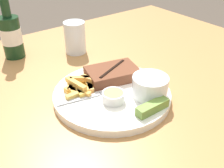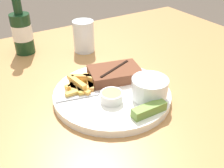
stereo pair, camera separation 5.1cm
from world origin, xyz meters
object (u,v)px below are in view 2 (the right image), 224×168
object	(u,v)px
coleslaw_cup	(150,87)
dipping_sauce_cup	(112,96)
beer_bottle	(22,31)
fork_utensil	(82,96)
steak_portion	(115,73)
dinner_plate	(112,94)
drinking_glass	(84,36)
pickle_spear	(149,109)

from	to	relation	value
coleslaw_cup	dipping_sauce_cup	size ratio (longest dim) A/B	1.62
dipping_sauce_cup	beer_bottle	size ratio (longest dim) A/B	0.25
fork_utensil	beer_bottle	xyz separation A→B (m)	(-0.03, 0.34, 0.05)
steak_portion	dipping_sauce_cup	world-z (taller)	steak_portion
dinner_plate	dipping_sauce_cup	distance (m)	0.05
fork_utensil	coleslaw_cup	bearing A→B (deg)	-19.12
steak_portion	drinking_glass	bearing A→B (deg)	83.81
dipping_sauce_cup	fork_utensil	world-z (taller)	dipping_sauce_cup
steak_portion	coleslaw_cup	size ratio (longest dim) A/B	1.76
fork_utensil	beer_bottle	bearing A→B (deg)	108.06
dinner_plate	beer_bottle	size ratio (longest dim) A/B	1.38
dipping_sauce_cup	steak_portion	bearing A→B (deg)	53.92
dinner_plate	fork_utensil	size ratio (longest dim) A/B	2.07
dipping_sauce_cup	beer_bottle	world-z (taller)	beer_bottle
dipping_sauce_cup	beer_bottle	xyz separation A→B (m)	(-0.08, 0.39, 0.04)
dinner_plate	drinking_glass	distance (m)	0.28
coleslaw_cup	drinking_glass	xyz separation A→B (m)	(0.00, 0.34, 0.00)
fork_utensil	drinking_glass	world-z (taller)	drinking_glass
pickle_spear	beer_bottle	size ratio (longest dim) A/B	0.39
dipping_sauce_cup	pickle_spear	xyz separation A→B (m)	(0.04, -0.08, -0.00)
coleslaw_cup	pickle_spear	xyz separation A→B (m)	(-0.04, -0.05, -0.02)
dinner_plate	fork_utensil	xyz separation A→B (m)	(-0.07, 0.02, 0.01)
coleslaw_cup	dinner_plate	bearing A→B (deg)	132.80
steak_portion	beer_bottle	xyz separation A→B (m)	(-0.14, 0.31, 0.04)
dipping_sauce_cup	drinking_glass	world-z (taller)	drinking_glass
dinner_plate	steak_portion	world-z (taller)	steak_portion
dinner_plate	pickle_spear	size ratio (longest dim) A/B	3.52
beer_bottle	drinking_glass	bearing A→B (deg)	-27.28
dipping_sauce_cup	drinking_glass	bearing A→B (deg)	74.72
drinking_glass	coleslaw_cup	bearing A→B (deg)	-90.48
drinking_glass	pickle_spear	bearing A→B (deg)	-95.95
dinner_plate	drinking_glass	size ratio (longest dim) A/B	2.81
coleslaw_cup	beer_bottle	distance (m)	0.45
coleslaw_cup	pickle_spear	distance (m)	0.06
dinner_plate	beer_bottle	distance (m)	0.38
pickle_spear	fork_utensil	distance (m)	0.16
steak_portion	pickle_spear	xyz separation A→B (m)	(-0.02, -0.16, -0.00)
dinner_plate	drinking_glass	xyz separation A→B (m)	(0.06, 0.27, 0.04)
dinner_plate	beer_bottle	xyz separation A→B (m)	(-0.10, 0.36, 0.06)
steak_portion	coleslaw_cup	world-z (taller)	coleslaw_cup
dinner_plate	drinking_glass	world-z (taller)	drinking_glass
beer_bottle	pickle_spear	bearing A→B (deg)	-74.93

